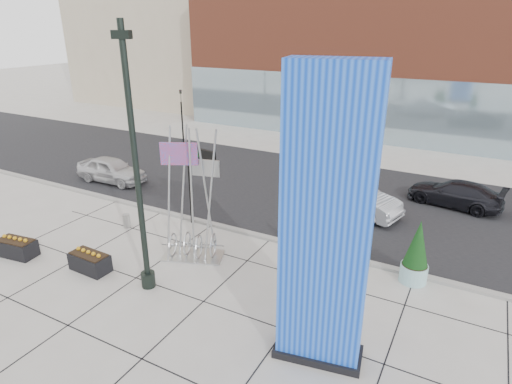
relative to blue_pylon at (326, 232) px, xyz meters
The scene contains 19 objects.
ground 6.71m from the blue_pylon, 163.90° to the left, with size 160.00×160.00×0.00m, color #9E9991.
street_asphalt 13.24m from the blue_pylon, 114.54° to the left, with size 80.00×12.00×0.02m, color black.
curb_edge 8.53m from the blue_pylon, 133.62° to the left, with size 80.00×0.30×0.12m, color gray.
tower_podium 28.88m from the blue_pylon, 98.49° to the left, with size 34.00×10.00×11.00m, color brown.
tower_glass_front 24.14m from the blue_pylon, 100.18° to the left, with size 34.00×0.60×5.00m, color #8CA5B2.
blue_pylon is the anchor object (origin of this frame).
lamp_post 6.51m from the blue_pylon, behind, with size 0.60×0.49×8.85m.
public_art_sculpture 7.33m from the blue_pylon, 156.14° to the left, with size 2.60×1.91×5.33m.
concrete_bollard 11.71m from the blue_pylon, 161.61° to the left, with size 0.32×0.32×0.63m, color gray.
overhead_street_sign 9.32m from the blue_pylon, 145.12° to the left, with size 1.75×0.48×3.72m.
round_planter_east 6.05m from the blue_pylon, 71.59° to the left, with size 0.97×0.97×2.42m.
round_planter_mid 5.74m from the blue_pylon, 114.32° to the left, with size 0.90×0.90×2.25m.
round_planter_west 5.95m from the blue_pylon, 105.91° to the left, with size 1.02×1.02×2.55m.
box_planter_north 13.06m from the blue_pylon, behind, with size 1.64×0.98×0.85m.
box_planter_south 9.79m from the blue_pylon, behind, with size 1.57×0.82×0.85m.
car_white_west 17.69m from the blue_pylon, 154.09° to the left, with size 1.71×4.25×1.45m, color silver.
car_silver_mid 10.68m from the blue_pylon, 101.42° to the left, with size 1.67×4.78×1.57m, color #B7B8BF.
car_dark_east 13.84m from the blue_pylon, 80.05° to the left, with size 1.84×4.53×1.32m, color black.
traffic_signal 23.94m from the blue_pylon, 136.26° to the left, with size 0.15×0.18×4.10m.
Camera 1 is at (8.23, -10.72, 8.72)m, focal length 30.00 mm.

